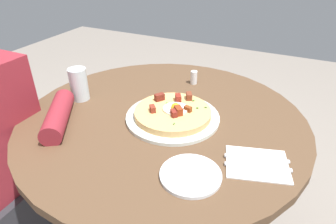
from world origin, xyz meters
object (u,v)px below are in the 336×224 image
object	(u,v)px
water_glass	(79,84)
knife	(257,159)
salt_shaker	(193,77)
fork	(258,167)
breakfast_pizza	(173,112)
bread_plate	(191,175)
pizza_plate	(173,116)
dining_table	(163,153)

from	to	relation	value
water_glass	knife	bearing A→B (deg)	83.60
water_glass	salt_shaker	distance (m)	0.47
knife	fork	bearing A→B (deg)	-90.00
breakfast_pizza	fork	size ratio (longest dim) A/B	1.48
breakfast_pizza	water_glass	world-z (taller)	water_glass
bread_plate	pizza_plate	bearing A→B (deg)	-146.28
pizza_plate	bread_plate	xyz separation A→B (m)	(0.25, 0.16, -0.00)
knife	salt_shaker	size ratio (longest dim) A/B	3.15
bread_plate	fork	world-z (taller)	bread_plate
pizza_plate	knife	size ratio (longest dim) A/B	1.81
fork	knife	bearing A→B (deg)	90.00
pizza_plate	salt_shaker	bearing A→B (deg)	-172.00
knife	breakfast_pizza	bearing A→B (deg)	144.64
dining_table	breakfast_pizza	world-z (taller)	breakfast_pizza
dining_table	pizza_plate	distance (m)	0.18
dining_table	water_glass	size ratio (longest dim) A/B	8.02
bread_plate	dining_table	bearing A→B (deg)	-140.04
pizza_plate	bread_plate	distance (m)	0.30
fork	knife	size ratio (longest dim) A/B	1.00
knife	water_glass	world-z (taller)	water_glass
pizza_plate	dining_table	bearing A→B (deg)	-83.20
fork	knife	xyz separation A→B (m)	(-0.03, -0.01, 0.00)
bread_plate	knife	bearing A→B (deg)	134.43
fork	knife	distance (m)	0.04
dining_table	breakfast_pizza	bearing A→B (deg)	98.66
fork	water_glass	bearing A→B (deg)	154.55
water_glass	pizza_plate	bearing A→B (deg)	94.03
bread_plate	salt_shaker	world-z (taller)	salt_shaker
pizza_plate	salt_shaker	distance (m)	0.30
dining_table	water_glass	bearing A→B (deg)	-86.28
dining_table	breakfast_pizza	xyz separation A→B (m)	(-0.01, 0.04, 0.19)
water_glass	fork	bearing A→B (deg)	80.94
pizza_plate	salt_shaker	world-z (taller)	salt_shaker
dining_table	bread_plate	xyz separation A→B (m)	(0.24, 0.20, 0.17)
breakfast_pizza	salt_shaker	world-z (taller)	breakfast_pizza
dining_table	fork	xyz separation A→B (m)	(0.14, 0.36, 0.18)
pizza_plate	fork	xyz separation A→B (m)	(0.14, 0.32, 0.00)
fork	salt_shaker	world-z (taller)	salt_shaker
breakfast_pizza	water_glass	xyz separation A→B (m)	(0.03, -0.39, 0.04)
pizza_plate	fork	bearing A→B (deg)	66.39
pizza_plate	breakfast_pizza	distance (m)	0.02
bread_plate	water_glass	xyz separation A→B (m)	(-0.22, -0.55, 0.06)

